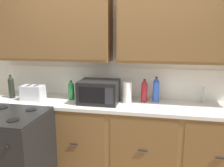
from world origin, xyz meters
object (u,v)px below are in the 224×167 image
bottle_blue (156,90)px  stove_range (12,154)px  bottle_green (71,90)px  bottle_dark (11,87)px  toaster (33,93)px  microwave (99,92)px  bottle_red (144,91)px  paper_towel_roll (127,92)px  bottle_clear (11,85)px

bottle_blue → stove_range: bearing=-153.4°
bottle_green → bottle_dark: size_ratio=0.80×
toaster → bottle_green: bottle_green is taller
microwave → bottle_red: (0.55, 0.15, 0.00)m
toaster → bottle_green: size_ratio=1.11×
paper_towel_roll → bottle_dark: bearing=-176.6°
stove_range → bottle_red: bottle_red is taller
stove_range → bottle_clear: size_ratio=3.58×
bottle_green → bottle_blue: (1.09, 0.09, 0.03)m
bottle_clear → paper_towel_roll: bearing=-3.3°
stove_range → paper_towel_roll: paper_towel_roll is taller
toaster → bottle_red: (1.42, 0.18, 0.05)m
bottle_dark → bottle_red: size_ratio=1.08×
bottle_green → bottle_dark: bearing=-173.6°
microwave → toaster: microwave is taller
bottle_dark → bottle_blue: 1.90m
microwave → bottle_blue: (0.69, 0.17, 0.02)m
stove_range → bottle_red: 1.69m
bottle_blue → paper_towel_roll: bearing=-165.4°
paper_towel_roll → bottle_blue: bearing=14.6°
toaster → microwave: bearing=2.4°
paper_towel_roll → bottle_dark: size_ratio=0.83×
microwave → bottle_red: size_ratio=1.65×
microwave → bottle_green: bearing=168.7°
bottle_clear → bottle_red: 1.89m
microwave → toaster: (-0.87, -0.04, -0.04)m
stove_range → toaster: 0.79m
bottle_green → bottle_clear: 0.96m
toaster → bottle_red: bearing=7.4°
paper_towel_roll → bottle_clear: bottle_clear is taller
stove_range → toaster: size_ratio=3.39×
microwave → bottle_clear: microwave is taller
paper_towel_roll → microwave: bearing=-166.7°
paper_towel_roll → bottle_red: bottle_red is taller
toaster → bottle_dark: bearing=175.5°
paper_towel_roll → bottle_red: bearing=17.8°
bottle_green → bottle_blue: size_ratio=0.79×
bottle_blue → bottle_red: 0.15m
bottle_clear → bottle_red: bottle_red is taller
stove_range → bottle_green: size_ratio=3.77×
stove_range → bottle_dark: bottle_dark is taller
bottle_blue → bottle_red: (-0.14, -0.02, -0.01)m
microwave → bottle_dark: bearing=-179.5°
stove_range → paper_towel_roll: size_ratio=3.65×
paper_towel_roll → bottle_clear: size_ratio=0.98×
toaster → bottle_red: 1.43m
toaster → paper_towel_roll: (1.21, 0.12, 0.03)m
bottle_blue → bottle_green: bearing=-175.1°
bottle_blue → bottle_red: bearing=-170.3°
microwave → paper_towel_roll: (0.34, 0.08, -0.01)m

